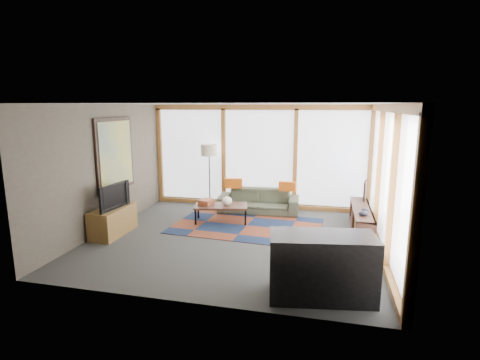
% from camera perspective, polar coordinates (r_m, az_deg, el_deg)
% --- Properties ---
extents(ground, '(5.50, 5.50, 0.00)m').
position_cam_1_polar(ground, '(7.44, -0.72, -8.93)').
color(ground, '#2D2D2B').
rests_on(ground, ground).
extents(room_envelope, '(5.52, 5.02, 2.62)m').
position_cam_1_polar(room_envelope, '(7.50, 3.97, 3.37)').
color(room_envelope, '#423B32').
rests_on(room_envelope, ground).
extents(rug, '(3.24, 2.21, 0.01)m').
position_cam_1_polar(rug, '(8.19, 1.05, -6.96)').
color(rug, maroon).
rests_on(rug, ground).
extents(sofa, '(1.97, 0.87, 0.56)m').
position_cam_1_polar(sofa, '(9.16, 2.84, -3.20)').
color(sofa, '#3B3F2D').
rests_on(sofa, ground).
extents(pillow_left, '(0.45, 0.24, 0.24)m').
position_cam_1_polar(pillow_left, '(9.23, -1.01, -0.51)').
color(pillow_left, '#C55311').
rests_on(pillow_left, sofa).
extents(pillow_right, '(0.41, 0.14, 0.22)m').
position_cam_1_polar(pillow_right, '(8.99, 7.21, -0.97)').
color(pillow_right, '#C55311').
rests_on(pillow_right, sofa).
extents(floor_lamp, '(0.41, 0.41, 1.62)m').
position_cam_1_polar(floor_lamp, '(9.51, -4.67, 0.59)').
color(floor_lamp, '#302319').
rests_on(floor_lamp, ground).
extents(coffee_table, '(1.27, 0.82, 0.39)m').
position_cam_1_polar(coffee_table, '(8.42, -2.88, -5.11)').
color(coffee_table, black).
rests_on(coffee_table, ground).
extents(book_stack, '(0.31, 0.36, 0.11)m').
position_cam_1_polar(book_stack, '(8.46, -5.17, -3.32)').
color(book_stack, '#964728').
rests_on(book_stack, coffee_table).
extents(vase, '(0.23, 0.23, 0.19)m').
position_cam_1_polar(vase, '(8.34, -1.99, -3.20)').
color(vase, white).
rests_on(vase, coffee_table).
extents(bookshelf, '(0.36, 1.99, 0.50)m').
position_cam_1_polar(bookshelf, '(8.17, 17.99, -5.80)').
color(bookshelf, black).
rests_on(bookshelf, ground).
extents(bowl_a, '(0.22, 0.22, 0.09)m').
position_cam_1_polar(bowl_a, '(7.57, 18.29, -4.83)').
color(bowl_a, black).
rests_on(bowl_a, bookshelf).
extents(bowl_b, '(0.17, 0.17, 0.07)m').
position_cam_1_polar(bowl_b, '(7.85, 18.52, -4.35)').
color(bowl_b, black).
rests_on(bowl_b, bookshelf).
extents(shelf_picture, '(0.10, 0.33, 0.44)m').
position_cam_1_polar(shelf_picture, '(8.77, 18.52, -1.52)').
color(shelf_picture, black).
rests_on(shelf_picture, bookshelf).
extents(tv_console, '(0.46, 1.12, 0.56)m').
position_cam_1_polar(tv_console, '(8.02, -18.76, -5.93)').
color(tv_console, brown).
rests_on(tv_console, ground).
extents(television, '(0.21, 0.89, 0.51)m').
position_cam_1_polar(television, '(7.84, -19.05, -2.31)').
color(television, black).
rests_on(television, tv_console).
extents(bar_counter, '(1.49, 0.87, 0.89)m').
position_cam_1_polar(bar_counter, '(5.28, 12.37, -12.75)').
color(bar_counter, black).
rests_on(bar_counter, ground).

